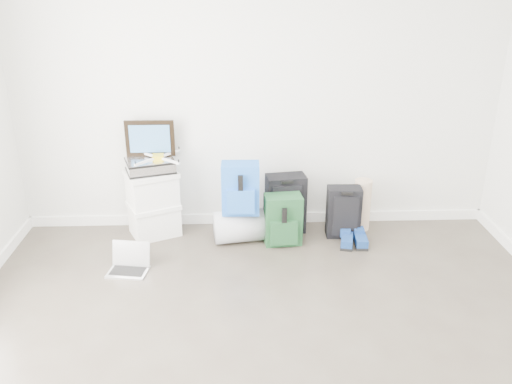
{
  "coord_description": "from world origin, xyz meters",
  "views": [
    {
      "loc": [
        -0.21,
        -2.4,
        2.36
      ],
      "look_at": [
        -0.04,
        1.9,
        0.58
      ],
      "focal_mm": 38.0,
      "sensor_mm": 36.0,
      "label": 1
    }
  ],
  "objects_px": {
    "large_suitcase": "(286,204)",
    "laptop": "(129,264)",
    "briefcase": "(150,165)",
    "duffel_bag": "(241,226)",
    "carry_on": "(344,212)",
    "boxes_stack": "(153,203)"
  },
  "relations": [
    {
      "from": "large_suitcase",
      "to": "laptop",
      "type": "bearing_deg",
      "value": -161.41
    },
    {
      "from": "briefcase",
      "to": "large_suitcase",
      "type": "distance_m",
      "value": 1.32
    },
    {
      "from": "duffel_bag",
      "to": "carry_on",
      "type": "xyz_separation_m",
      "value": [
        0.97,
        0.07,
        0.09
      ]
    },
    {
      "from": "briefcase",
      "to": "laptop",
      "type": "relative_size",
      "value": 1.17
    },
    {
      "from": "boxes_stack",
      "to": "carry_on",
      "type": "distance_m",
      "value": 1.79
    },
    {
      "from": "briefcase",
      "to": "carry_on",
      "type": "bearing_deg",
      "value": -21.43
    },
    {
      "from": "boxes_stack",
      "to": "briefcase",
      "type": "height_order",
      "value": "briefcase"
    },
    {
      "from": "laptop",
      "to": "boxes_stack",
      "type": "bearing_deg",
      "value": 88.42
    },
    {
      "from": "boxes_stack",
      "to": "large_suitcase",
      "type": "xyz_separation_m",
      "value": [
        1.25,
        0.01,
        -0.03
      ]
    },
    {
      "from": "briefcase",
      "to": "duffel_bag",
      "type": "relative_size",
      "value": 0.85
    },
    {
      "from": "boxes_stack",
      "to": "large_suitcase",
      "type": "bearing_deg",
      "value": -24.42
    },
    {
      "from": "boxes_stack",
      "to": "duffel_bag",
      "type": "xyz_separation_m",
      "value": [
        0.82,
        -0.18,
        -0.17
      ]
    },
    {
      "from": "carry_on",
      "to": "briefcase",
      "type": "bearing_deg",
      "value": 178.21
    },
    {
      "from": "duffel_bag",
      "to": "laptop",
      "type": "xyz_separation_m",
      "value": [
        -0.95,
        -0.5,
        -0.1
      ]
    },
    {
      "from": "boxes_stack",
      "to": "laptop",
      "type": "relative_size",
      "value": 1.77
    },
    {
      "from": "boxes_stack",
      "to": "large_suitcase",
      "type": "distance_m",
      "value": 1.25
    },
    {
      "from": "carry_on",
      "to": "boxes_stack",
      "type": "bearing_deg",
      "value": 178.21
    },
    {
      "from": "carry_on",
      "to": "laptop",
      "type": "relative_size",
      "value": 1.37
    },
    {
      "from": "duffel_bag",
      "to": "large_suitcase",
      "type": "distance_m",
      "value": 0.49
    },
    {
      "from": "boxes_stack",
      "to": "duffel_bag",
      "type": "distance_m",
      "value": 0.86
    },
    {
      "from": "briefcase",
      "to": "carry_on",
      "type": "height_order",
      "value": "briefcase"
    },
    {
      "from": "large_suitcase",
      "to": "carry_on",
      "type": "bearing_deg",
      "value": -20.79
    }
  ]
}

